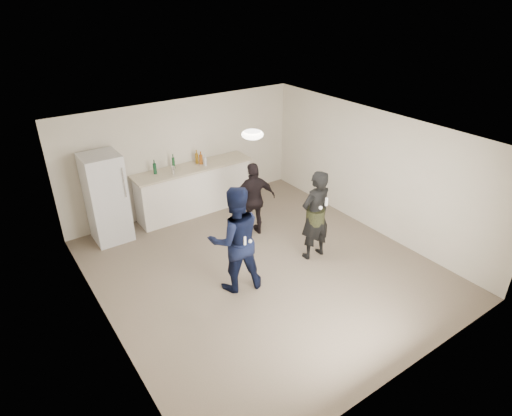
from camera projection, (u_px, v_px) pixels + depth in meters
floor at (262, 268)px, 7.82m from camera, size 6.00×6.00×0.00m
ceiling at (263, 136)px, 6.66m from camera, size 6.00×6.00×0.00m
wall_back at (184, 156)px, 9.42m from camera, size 6.00×0.00×6.00m
wall_front at (410, 303)px, 5.05m from camera, size 6.00×0.00×6.00m
wall_left at (100, 260)px, 5.85m from camera, size 0.00×6.00×6.00m
wall_right at (373, 171)px, 8.63m from camera, size 0.00×6.00×6.00m
counter at (195, 190)px, 9.54m from camera, size 2.60×0.56×1.05m
counter_top at (193, 168)px, 9.29m from camera, size 2.68×0.64×0.04m
fridge at (106, 198)px, 8.34m from camera, size 0.70×0.70×1.80m
fridge_handle at (124, 183)px, 8.02m from camera, size 0.02×0.02×0.60m
ceiling_dome at (252, 134)px, 6.90m from camera, size 0.36×0.36×0.16m
shaker at (173, 170)px, 8.88m from camera, size 0.08×0.08×0.17m
man at (235, 239)px, 6.93m from camera, size 1.06×0.93×1.86m
woman at (315, 215)px, 7.78m from camera, size 0.64×0.42×1.74m
camo_shorts at (315, 216)px, 7.79m from camera, size 0.34×0.34×0.28m
spectator at (254, 200)px, 8.57m from camera, size 0.97×0.57×1.55m
remote_man at (245, 240)px, 6.67m from camera, size 0.04×0.04×0.15m
nunchuk_man at (250, 241)px, 6.79m from camera, size 0.07×0.07×0.07m
remote_woman at (326, 202)px, 7.42m from camera, size 0.04×0.04×0.15m
nunchuk_woman at (321, 208)px, 7.44m from camera, size 0.07×0.07×0.07m
bottle_cluster at (187, 162)px, 9.23m from camera, size 1.15×0.30×0.24m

